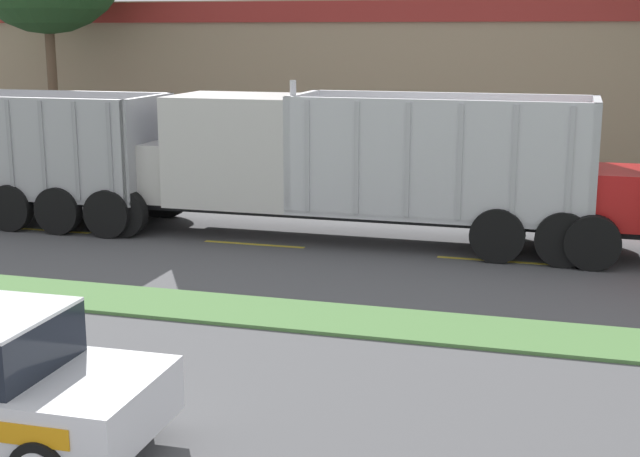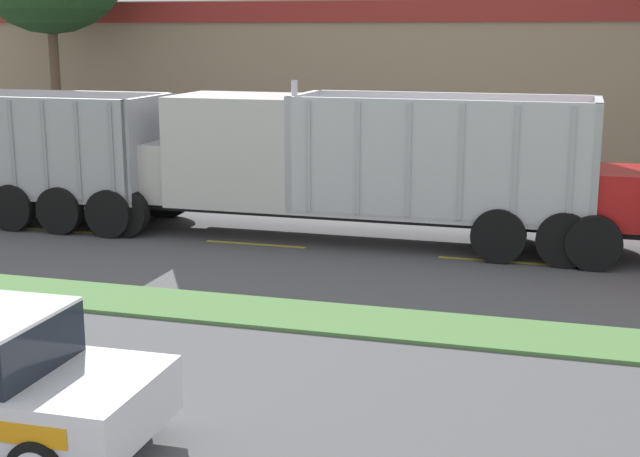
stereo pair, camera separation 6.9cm
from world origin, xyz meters
TOP-DOWN VIEW (x-y plane):
  - grass_verge at (0.00, 10.21)m, footprint 120.00×1.56m
  - centre_line_3 at (-8.36, 14.99)m, footprint 2.40×0.14m
  - centre_line_4 at (-2.96, 14.99)m, footprint 2.40×0.14m
  - centre_line_5 at (2.44, 14.99)m, footprint 2.40×0.14m
  - dump_truck_trail at (-2.49, 16.06)m, footprint 11.66×2.68m
  - store_building_backdrop at (-4.83, 36.38)m, footprint 36.47×12.10m

SIDE VIEW (x-z plane):
  - centre_line_3 at x=-8.36m, z-range 0.00..0.01m
  - centre_line_4 at x=-2.96m, z-range 0.00..0.01m
  - centre_line_5 at x=2.44m, z-range 0.00..0.01m
  - grass_verge at x=0.00m, z-range 0.00..0.06m
  - dump_truck_trail at x=-2.49m, z-range -0.14..3.56m
  - store_building_backdrop at x=-4.83m, z-range 0.00..5.95m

